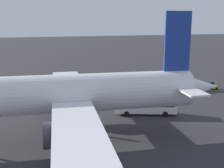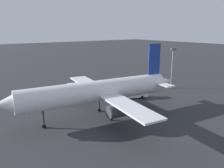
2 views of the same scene
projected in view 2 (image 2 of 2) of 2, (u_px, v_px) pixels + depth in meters
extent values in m
plane|color=#2D2D30|center=(92.00, 86.00, 92.72)|extent=(600.00, 600.00, 0.00)
cylinder|color=silver|center=(98.00, 91.00, 57.89)|extent=(41.56, 11.66, 5.67)
cone|color=silver|center=(6.00, 104.00, 47.83)|extent=(6.96, 6.25, 5.39)
cone|color=silver|center=(163.00, 82.00, 68.07)|extent=(8.04, 6.13, 5.10)
cube|color=silver|center=(129.00, 107.00, 48.49)|extent=(8.08, 19.52, 0.44)
cube|color=silver|center=(87.00, 83.00, 69.52)|extent=(8.08, 19.52, 0.44)
cube|color=navy|center=(154.00, 59.00, 64.54)|extent=(4.13, 0.96, 9.07)
cube|color=silver|center=(154.00, 81.00, 66.40)|extent=(5.02, 15.01, 0.28)
cylinder|color=#38383D|center=(118.00, 111.00, 50.79)|extent=(5.35, 3.81, 3.12)
cylinder|color=#38383D|center=(87.00, 91.00, 66.96)|extent=(5.35, 3.81, 3.12)
cylinder|color=#38383D|center=(43.00, 119.00, 52.56)|extent=(0.50, 0.50, 4.54)
cylinder|color=black|center=(44.00, 126.00, 53.00)|extent=(0.96, 0.63, 0.90)
cylinder|color=#38383D|center=(111.00, 112.00, 56.93)|extent=(0.50, 0.50, 4.54)
cylinder|color=black|center=(111.00, 119.00, 57.38)|extent=(0.96, 0.63, 0.90)
cylinder|color=#38383D|center=(99.00, 104.00, 63.23)|extent=(0.50, 0.50, 4.54)
cylinder|color=black|center=(99.00, 110.00, 63.68)|extent=(0.96, 0.63, 0.90)
cube|color=white|center=(85.00, 86.00, 84.70)|extent=(13.10, 6.20, 2.76)
cube|color=#192333|center=(85.00, 85.00, 84.58)|extent=(12.13, 5.93, 0.88)
cylinder|color=black|center=(75.00, 91.00, 82.51)|extent=(1.04, 0.58, 1.00)
cylinder|color=black|center=(74.00, 89.00, 84.93)|extent=(1.04, 0.58, 1.00)
cylinder|color=black|center=(95.00, 89.00, 85.12)|extent=(1.04, 0.58, 1.00)
cylinder|color=black|center=(94.00, 88.00, 87.54)|extent=(1.04, 0.58, 1.00)
cube|color=white|center=(131.00, 93.00, 75.14)|extent=(11.99, 6.76, 2.79)
cube|color=#192333|center=(131.00, 92.00, 75.02)|extent=(11.12, 6.45, 0.89)
cylinder|color=black|center=(122.00, 99.00, 73.31)|extent=(1.04, 0.65, 1.00)
cylinder|color=black|center=(120.00, 97.00, 75.80)|extent=(1.04, 0.65, 1.00)
cylinder|color=black|center=(142.00, 97.00, 75.15)|extent=(1.04, 0.65, 1.00)
cylinder|color=black|center=(139.00, 95.00, 77.63)|extent=(1.04, 0.65, 1.00)
cube|color=gold|center=(156.00, 79.00, 100.97)|extent=(2.68, 1.96, 0.70)
cube|color=#192333|center=(155.00, 78.00, 100.61)|extent=(1.38, 1.44, 1.10)
cylinder|color=black|center=(155.00, 81.00, 100.15)|extent=(0.64, 0.39, 0.60)
cylinder|color=black|center=(153.00, 80.00, 101.43)|extent=(0.64, 0.39, 0.60)
cylinder|color=black|center=(158.00, 80.00, 100.68)|extent=(0.64, 0.39, 0.60)
cylinder|color=black|center=(156.00, 80.00, 101.96)|extent=(0.64, 0.39, 0.60)
cylinder|color=#1E1E2D|center=(99.00, 82.00, 96.40)|extent=(0.32, 0.32, 0.85)
cylinder|color=yellow|center=(99.00, 81.00, 96.22)|extent=(0.38, 0.38, 0.65)
sphere|color=tan|center=(99.00, 80.00, 96.11)|extent=(0.24, 0.24, 0.24)
cube|color=#38383D|center=(150.00, 81.00, 98.67)|extent=(2.25, 1.99, 0.10)
cube|color=gold|center=(150.00, 79.00, 98.46)|extent=(2.14, 1.89, 1.60)
cylinder|color=black|center=(149.00, 82.00, 97.84)|extent=(0.37, 0.18, 0.36)
cylinder|color=black|center=(147.00, 82.00, 98.95)|extent=(0.37, 0.18, 0.36)
cylinder|color=black|center=(152.00, 82.00, 98.51)|extent=(0.37, 0.18, 0.36)
cylinder|color=black|center=(150.00, 81.00, 99.62)|extent=(0.37, 0.18, 0.36)
cube|color=#38383D|center=(145.00, 82.00, 97.11)|extent=(2.25, 1.99, 0.10)
cube|color=gray|center=(145.00, 80.00, 96.90)|extent=(2.14, 1.89, 1.60)
cylinder|color=black|center=(144.00, 83.00, 96.28)|extent=(0.37, 0.18, 0.36)
cylinder|color=black|center=(143.00, 82.00, 97.38)|extent=(0.37, 0.18, 0.36)
cylinder|color=black|center=(147.00, 83.00, 96.95)|extent=(0.37, 0.18, 0.36)
cylinder|color=black|center=(145.00, 82.00, 98.05)|extent=(0.37, 0.18, 0.36)
cube|color=#38383D|center=(140.00, 83.00, 95.60)|extent=(2.25, 1.99, 0.10)
cube|color=#B72D28|center=(140.00, 81.00, 95.39)|extent=(2.14, 1.89, 1.60)
cylinder|color=black|center=(139.00, 84.00, 94.77)|extent=(0.37, 0.18, 0.36)
cylinder|color=black|center=(138.00, 83.00, 95.88)|extent=(0.37, 0.18, 0.36)
cylinder|color=black|center=(142.00, 83.00, 95.44)|extent=(0.37, 0.18, 0.36)
cylinder|color=black|center=(141.00, 83.00, 96.55)|extent=(0.37, 0.18, 0.36)
cube|color=#38383D|center=(136.00, 84.00, 93.69)|extent=(2.25, 1.99, 0.10)
cube|color=#33569E|center=(136.00, 82.00, 93.48)|extent=(2.14, 1.89, 1.60)
cylinder|color=black|center=(135.00, 85.00, 92.86)|extent=(0.37, 0.18, 0.36)
cylinder|color=black|center=(133.00, 84.00, 93.97)|extent=(0.37, 0.18, 0.36)
cylinder|color=black|center=(138.00, 85.00, 93.53)|extent=(0.37, 0.18, 0.36)
cylinder|color=black|center=(136.00, 84.00, 94.64)|extent=(0.37, 0.18, 0.36)
cylinder|color=slate|center=(172.00, 70.00, 86.80)|extent=(0.50, 0.50, 15.37)
cube|color=#4C4C4C|center=(173.00, 49.00, 84.81)|extent=(2.80, 0.70, 0.80)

